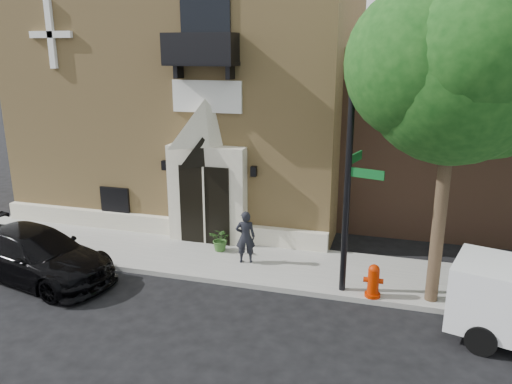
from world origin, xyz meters
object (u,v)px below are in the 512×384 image
street_sign (349,175)px  pedestrian_near (245,237)px  fire_hydrant (373,281)px  black_sedan (35,254)px

street_sign → pedestrian_near: street_sign is taller
street_sign → fire_hydrant: size_ratio=7.07×
street_sign → fire_hydrant: 2.84m
street_sign → pedestrian_near: bearing=177.0°
black_sedan → street_sign: size_ratio=0.80×
street_sign → pedestrian_near: size_ratio=3.91×
black_sedan → fire_hydrant: bearing=-70.3°
fire_hydrant → pedestrian_near: size_ratio=0.55×
black_sedan → street_sign: street_sign is taller
pedestrian_near → street_sign: bearing=146.2°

